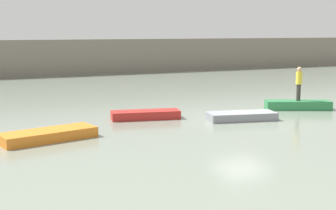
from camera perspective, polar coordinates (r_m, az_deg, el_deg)
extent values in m
plane|color=gray|center=(22.19, 9.00, -1.62)|extent=(120.00, 120.00, 0.00)
cube|color=gray|center=(44.73, -8.97, 5.83)|extent=(80.00, 1.20, 3.30)
cube|color=orange|center=(18.12, -14.39, -3.57)|extent=(3.74, 1.99, 0.39)
cube|color=red|center=(21.77, -2.76, -1.20)|extent=(3.31, 1.63, 0.39)
cube|color=gray|center=(21.75, 8.96, -1.35)|extent=(3.31, 1.87, 0.36)
cube|color=#2D7F47|center=(25.30, 15.57, 0.00)|extent=(3.42, 2.28, 0.47)
cylinder|color=#38332D|center=(25.21, 15.63, 1.49)|extent=(0.22, 0.22, 0.86)
cylinder|color=yellow|center=(25.12, 15.71, 3.19)|extent=(0.32, 0.32, 0.65)
sphere|color=tan|center=(25.08, 15.75, 4.22)|extent=(0.26, 0.26, 0.26)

